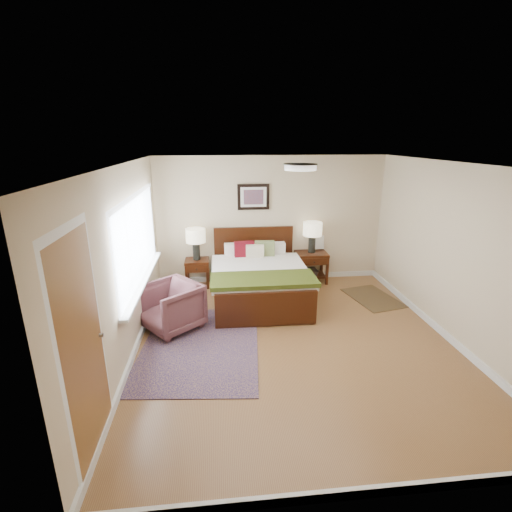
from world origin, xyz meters
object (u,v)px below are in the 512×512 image
object	(u,v)px
nightstand_right	(311,264)
nightstand_left	(197,266)
armchair	(171,307)
bed	(259,273)
lamp_left	(196,238)
lamp_right	(312,231)
rug_persian	(201,345)

from	to	relation	value
nightstand_right	nightstand_left	bearing A→B (deg)	-179.87
nightstand_left	armchair	size ratio (longest dim) A/B	0.68
bed	lamp_left	bearing A→B (deg)	145.39
lamp_right	armchair	size ratio (longest dim) A/B	0.76
bed	nightstand_right	world-z (taller)	bed
nightstand_left	nightstand_right	world-z (taller)	nightstand_right
nightstand_right	lamp_right	bearing A→B (deg)	90.00
armchair	rug_persian	xyz separation A→B (m)	(0.45, -0.56, -0.36)
bed	armchair	size ratio (longest dim) A/B	2.57
armchair	rug_persian	bearing A→B (deg)	-1.30
nightstand_right	rug_persian	xyz separation A→B (m)	(-2.15, -2.25, -0.38)
bed	armchair	bearing A→B (deg)	-147.36
lamp_left	armchair	world-z (taller)	lamp_left
nightstand_left	armchair	world-z (taller)	armchair
bed	armchair	distance (m)	1.73
rug_persian	armchair	bearing A→B (deg)	134.18
bed	nightstand_right	distance (m)	1.39
lamp_right	armchair	bearing A→B (deg)	-146.67
bed	lamp_right	size ratio (longest dim) A/B	3.37
nightstand_left	rug_persian	size ratio (longest dim) A/B	0.24
nightstand_left	lamp_right	world-z (taller)	lamp_right
bed	rug_persian	world-z (taller)	bed
bed	lamp_left	xyz separation A→B (m)	(-1.13, 0.78, 0.47)
lamp_left	lamp_right	size ratio (longest dim) A/B	1.00
armchair	rug_persian	size ratio (longest dim) A/B	0.35
nightstand_left	lamp_left	bearing A→B (deg)	90.00
bed	nightstand_left	xyz separation A→B (m)	(-1.13, 0.76, -0.08)
nightstand_right	rug_persian	world-z (taller)	nightstand_right
armchair	rug_persian	world-z (taller)	armchair
bed	nightstand_left	size ratio (longest dim) A/B	3.76
lamp_left	rug_persian	world-z (taller)	lamp_left
armchair	bed	bearing A→B (deg)	82.49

